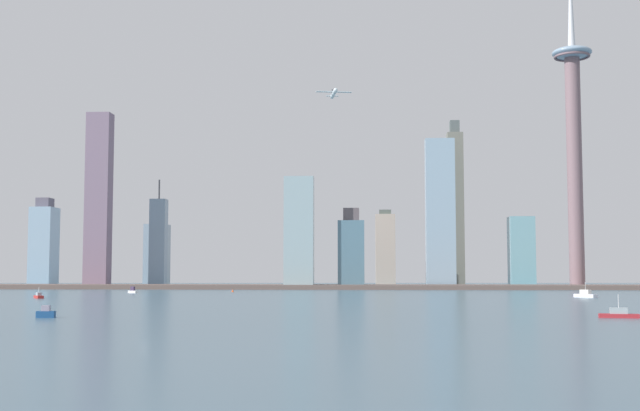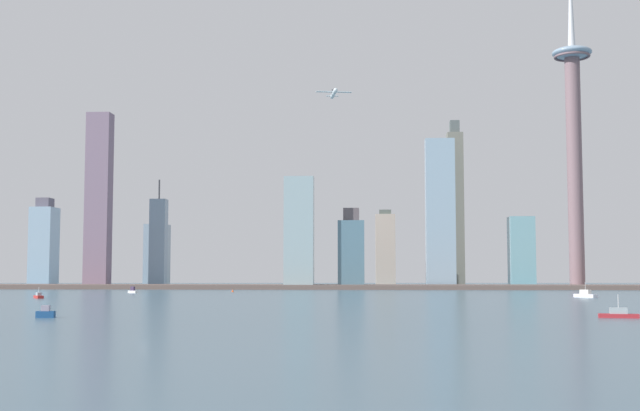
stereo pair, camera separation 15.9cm
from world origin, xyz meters
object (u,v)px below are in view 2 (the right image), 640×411
(observation_tower, at_px, (574,127))
(boat_5, at_px, (585,295))
(skyscraper_8, at_px, (521,252))
(skyscraper_5, at_px, (158,243))
(boat_6, at_px, (133,291))
(skyscraper_3, at_px, (385,250))
(skyscraper_7, at_px, (157,255))
(skyscraper_0, at_px, (299,233))
(channel_buoy_0, at_px, (233,291))
(airplane, at_px, (334,93))
(skyscraper_6, at_px, (455,207))
(skyscraper_1, at_px, (440,213))
(boat_3, at_px, (46,313))
(boat_4, at_px, (39,296))
(boat_1, at_px, (619,314))
(skyscraper_2, at_px, (99,200))
(skyscraper_9, at_px, (44,245))
(skyscraper_4, at_px, (351,252))

(observation_tower, relative_size, boat_5, 20.64)
(observation_tower, height_order, skyscraper_8, observation_tower)
(skyscraper_5, distance_m, boat_6, 193.50)
(skyscraper_3, xyz_separation_m, skyscraper_7, (-228.55, 18.02, -4.89))
(skyscraper_0, bearing_deg, skyscraper_7, 146.01)
(skyscraper_5, bearing_deg, channel_buoy_0, -57.34)
(skyscraper_8, xyz_separation_m, airplane, (-170.94, -36.70, 142.54))
(skyscraper_5, xyz_separation_m, skyscraper_6, (281.32, 6.93, 33.09))
(observation_tower, distance_m, skyscraper_1, 140.85)
(skyscraper_8, distance_m, channel_buoy_0, 285.78)
(skyscraper_1, xyz_separation_m, boat_3, (-178.37, -449.58, -65.56))
(boat_4, height_order, boat_5, boat_5)
(skyscraper_5, bearing_deg, skyscraper_1, -6.10)
(skyscraper_8, distance_m, boat_6, 360.25)
(skyscraper_3, bearing_deg, skyscraper_0, -132.18)
(boat_1, distance_m, boat_5, 212.64)
(skyscraper_6, bearing_deg, channel_buoy_0, -139.31)
(skyscraper_1, relative_size, skyscraper_7, 2.17)
(skyscraper_0, bearing_deg, boat_1, -70.08)
(observation_tower, relative_size, boat_3, 46.23)
(skyscraper_1, distance_m, skyscraper_6, 39.97)
(skyscraper_5, height_order, skyscraper_7, skyscraper_5)
(skyscraper_3, bearing_deg, skyscraper_7, 175.49)
(skyscraper_2, relative_size, boat_1, 11.43)
(airplane, bearing_deg, skyscraper_8, 93.05)
(skyscraper_3, xyz_separation_m, skyscraper_9, (-333.37, -10.28, 4.65))
(skyscraper_4, distance_m, boat_5, 264.05)
(boat_4, bearing_deg, boat_1, -155.34)
(skyscraper_9, bearing_deg, skyscraper_7, 15.11)
(boat_1, bearing_deg, boat_6, -35.52)
(skyscraper_2, relative_size, skyscraper_6, 1.01)
(skyscraper_2, height_order, channel_buoy_0, skyscraper_2)
(boat_1, bearing_deg, boat_4, -19.94)
(boat_6, bearing_deg, boat_5, -163.44)
(skyscraper_8, height_order, boat_4, skyscraper_8)
(boat_5, bearing_deg, skyscraper_8, -37.19)
(skyscraper_5, distance_m, airplane, 218.95)
(skyscraper_5, bearing_deg, skyscraper_4, -12.25)
(boat_4, bearing_deg, airplane, -66.62)
(boat_4, relative_size, channel_buoy_0, 6.46)
(skyscraper_2, xyz_separation_m, skyscraper_7, (33.01, 81.93, -48.89))
(skyscraper_1, height_order, skyscraper_9, skyscraper_1)
(observation_tower, distance_m, skyscraper_2, 432.84)
(boat_6, distance_m, channel_buoy_0, 74.99)
(skyscraper_1, bearing_deg, skyscraper_9, 173.41)
(skyscraper_3, xyz_separation_m, airplane, (-46.76, -66.84, 139.34))
(skyscraper_6, distance_m, skyscraper_9, 400.61)
(skyscraper_1, height_order, skyscraper_5, skyscraper_1)
(skyscraper_0, xyz_separation_m, boat_1, (147.76, -407.70, -47.42))
(skyscraper_2, xyz_separation_m, airplane, (214.80, -2.93, 95.34))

